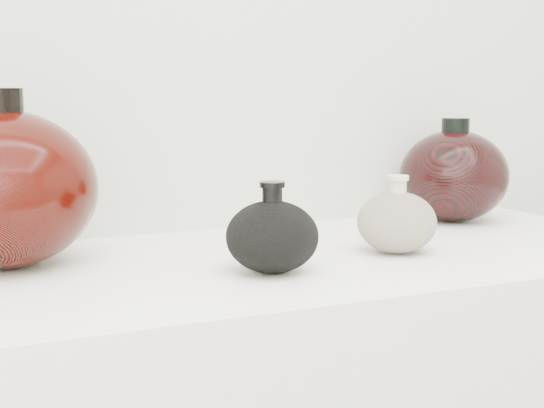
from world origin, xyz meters
name	(u,v)px	position (x,y,z in m)	size (l,w,h in m)	color
black_gourd_vase	(272,236)	(-0.06, 0.87, 0.95)	(0.12, 0.12, 0.12)	black
cream_gourd_vase	(397,222)	(0.16, 0.91, 0.95)	(0.14, 0.14, 0.11)	#C8AF98
left_round_pot	(3,188)	(-0.37, 1.05, 1.01)	(0.32, 0.32, 0.24)	black
right_round_pot	(454,175)	(0.40, 1.10, 0.98)	(0.20, 0.20, 0.19)	black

